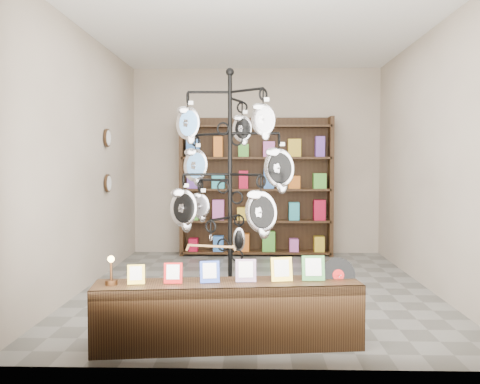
% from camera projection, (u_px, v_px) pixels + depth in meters
% --- Properties ---
extents(ground, '(5.00, 5.00, 0.00)m').
position_uv_depth(ground, '(256.00, 288.00, 6.29)').
color(ground, slate).
rests_on(ground, ground).
extents(room_envelope, '(5.00, 5.00, 5.00)m').
position_uv_depth(room_envelope, '(257.00, 130.00, 6.19)').
color(room_envelope, '#BBAB97').
rests_on(room_envelope, ground).
extents(display_tree, '(1.25, 1.24, 2.34)m').
position_uv_depth(display_tree, '(230.00, 175.00, 4.98)').
color(display_tree, black).
rests_on(display_tree, ground).
extents(front_shelf, '(2.14, 0.68, 0.74)m').
position_uv_depth(front_shelf, '(228.00, 314.00, 4.25)').
color(front_shelf, black).
rests_on(front_shelf, ground).
extents(back_shelving, '(2.42, 0.36, 2.20)m').
position_uv_depth(back_shelving, '(256.00, 191.00, 8.52)').
color(back_shelving, black).
rests_on(back_shelving, ground).
extents(wall_clocks, '(0.03, 0.24, 0.84)m').
position_uv_depth(wall_clocks, '(108.00, 161.00, 7.06)').
color(wall_clocks, black).
rests_on(wall_clocks, ground).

